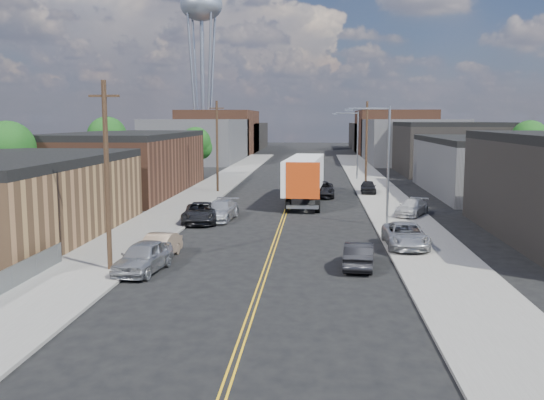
% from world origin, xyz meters
% --- Properties ---
extents(ground, '(260.00, 260.00, 0.00)m').
position_xyz_m(ground, '(0.00, 60.00, 0.00)').
color(ground, black).
rests_on(ground, ground).
extents(centerline, '(0.32, 120.00, 0.01)m').
position_xyz_m(centerline, '(0.00, 45.00, 0.01)').
color(centerline, gold).
rests_on(centerline, ground).
extents(sidewalk_left, '(5.00, 140.00, 0.15)m').
position_xyz_m(sidewalk_left, '(-9.50, 45.00, 0.07)').
color(sidewalk_left, slate).
rests_on(sidewalk_left, ground).
extents(sidewalk_right, '(5.00, 140.00, 0.15)m').
position_xyz_m(sidewalk_right, '(9.50, 45.00, 0.07)').
color(sidewalk_right, slate).
rests_on(sidewalk_right, ground).
extents(warehouse_tan, '(12.00, 22.00, 5.60)m').
position_xyz_m(warehouse_tan, '(-18.00, 18.00, 2.80)').
color(warehouse_tan, brown).
rests_on(warehouse_tan, ground).
extents(warehouse_brown, '(12.00, 26.00, 6.60)m').
position_xyz_m(warehouse_brown, '(-18.00, 44.00, 3.30)').
color(warehouse_brown, '#4D2C1E').
rests_on(warehouse_brown, ground).
extents(industrial_right_b, '(14.00, 24.00, 6.10)m').
position_xyz_m(industrial_right_b, '(22.00, 46.00, 3.05)').
color(industrial_right_b, '#323234').
rests_on(industrial_right_b, ground).
extents(industrial_right_c, '(14.00, 22.00, 7.60)m').
position_xyz_m(industrial_right_c, '(22.00, 72.00, 3.80)').
color(industrial_right_c, black).
rests_on(industrial_right_c, ground).
extents(skyline_left_a, '(16.00, 30.00, 8.00)m').
position_xyz_m(skyline_left_a, '(-20.00, 95.00, 4.00)').
color(skyline_left_a, '#323234').
rests_on(skyline_left_a, ground).
extents(skyline_right_a, '(16.00, 30.00, 8.00)m').
position_xyz_m(skyline_right_a, '(20.00, 95.00, 4.00)').
color(skyline_right_a, '#323234').
rests_on(skyline_right_a, ground).
extents(skyline_left_b, '(16.00, 26.00, 10.00)m').
position_xyz_m(skyline_left_b, '(-20.00, 120.00, 5.00)').
color(skyline_left_b, '#4D2C1E').
rests_on(skyline_left_b, ground).
extents(skyline_right_b, '(16.00, 26.00, 10.00)m').
position_xyz_m(skyline_right_b, '(20.00, 120.00, 5.00)').
color(skyline_right_b, '#4D2C1E').
rests_on(skyline_right_b, ground).
extents(skyline_left_c, '(16.00, 40.00, 7.00)m').
position_xyz_m(skyline_left_c, '(-20.00, 140.00, 3.50)').
color(skyline_left_c, black).
rests_on(skyline_left_c, ground).
extents(skyline_right_c, '(16.00, 40.00, 7.00)m').
position_xyz_m(skyline_right_c, '(20.00, 140.00, 3.50)').
color(skyline_right_c, black).
rests_on(skyline_right_c, ground).
extents(water_tower, '(9.00, 9.00, 36.90)m').
position_xyz_m(water_tower, '(-22.00, 110.00, 30.65)').
color(water_tower, gray).
rests_on(water_tower, ground).
extents(streetlight_near, '(3.39, 0.25, 9.00)m').
position_xyz_m(streetlight_near, '(7.60, 25.00, 5.33)').
color(streetlight_near, gray).
rests_on(streetlight_near, ground).
extents(streetlight_far, '(3.39, 0.25, 9.00)m').
position_xyz_m(streetlight_far, '(7.60, 60.00, 5.33)').
color(streetlight_far, gray).
rests_on(streetlight_far, ground).
extents(utility_pole_left_near, '(1.60, 0.26, 10.00)m').
position_xyz_m(utility_pole_left_near, '(-8.20, 10.00, 5.14)').
color(utility_pole_left_near, black).
rests_on(utility_pole_left_near, ground).
extents(utility_pole_left_far, '(1.60, 0.26, 10.00)m').
position_xyz_m(utility_pole_left_far, '(-8.20, 45.00, 5.14)').
color(utility_pole_left_far, black).
rests_on(utility_pole_left_far, ground).
extents(utility_pole_right, '(1.60, 0.26, 10.00)m').
position_xyz_m(utility_pole_right, '(8.20, 48.00, 5.14)').
color(utility_pole_right, black).
rests_on(utility_pole_right, ground).
extents(tree_left_near, '(4.85, 4.76, 7.91)m').
position_xyz_m(tree_left_near, '(-23.94, 30.00, 5.18)').
color(tree_left_near, black).
rests_on(tree_left_near, ground).
extents(tree_left_mid, '(5.10, 5.04, 8.37)m').
position_xyz_m(tree_left_mid, '(-23.94, 55.00, 5.48)').
color(tree_left_mid, black).
rests_on(tree_left_mid, ground).
extents(tree_left_far, '(4.35, 4.20, 6.97)m').
position_xyz_m(tree_left_far, '(-13.94, 62.00, 4.57)').
color(tree_left_far, black).
rests_on(tree_left_far, ground).
extents(tree_right_far, '(4.85, 4.76, 7.91)m').
position_xyz_m(tree_right_far, '(30.06, 60.00, 5.18)').
color(tree_right_far, black).
rests_on(tree_right_far, ground).
extents(semi_truck, '(3.79, 17.04, 4.42)m').
position_xyz_m(semi_truck, '(1.50, 38.69, 2.52)').
color(semi_truck, silver).
rests_on(semi_truck, ground).
extents(car_left_a, '(2.51, 5.05, 1.65)m').
position_xyz_m(car_left_a, '(-6.40, 10.00, 0.83)').
color(car_left_a, '#9A9C9F').
rests_on(car_left_a, ground).
extents(car_left_b, '(1.92, 4.43, 1.42)m').
position_xyz_m(car_left_b, '(-6.40, 13.11, 0.71)').
color(car_left_b, '#91775F').
rests_on(car_left_b, ground).
extents(car_left_c, '(3.21, 5.93, 1.58)m').
position_xyz_m(car_left_c, '(-6.31, 25.42, 0.79)').
color(car_left_c, black).
rests_on(car_left_c, ground).
extents(car_left_d, '(2.73, 5.60, 1.57)m').
position_xyz_m(car_left_d, '(-5.00, 26.79, 0.78)').
color(car_left_d, '#B2B3B7').
rests_on(car_left_d, ground).
extents(car_right_oncoming, '(1.96, 4.52, 1.45)m').
position_xyz_m(car_right_oncoming, '(5.00, 11.75, 0.72)').
color(car_right_oncoming, black).
rests_on(car_right_oncoming, ground).
extents(car_right_lot_a, '(2.52, 5.38, 1.49)m').
position_xyz_m(car_right_lot_a, '(8.20, 16.78, 0.90)').
color(car_right_lot_a, '#AAACAF').
rests_on(car_right_lot_a, sidewalk_right).
extents(car_right_lot_b, '(3.58, 4.88, 1.31)m').
position_xyz_m(car_right_lot_b, '(10.52, 29.37, 0.81)').
color(car_right_lot_b, '#ADADAD').
rests_on(car_right_lot_b, sidewalk_right).
extents(car_right_lot_c, '(1.74, 4.02, 1.35)m').
position_xyz_m(car_right_lot_c, '(8.20, 44.49, 0.82)').
color(car_right_lot_c, black).
rests_on(car_right_lot_c, sidewalk_right).
extents(car_ahead_truck, '(2.69, 5.81, 1.61)m').
position_xyz_m(car_ahead_truck, '(3.12, 42.00, 0.81)').
color(car_ahead_truck, black).
rests_on(car_ahead_truck, ground).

